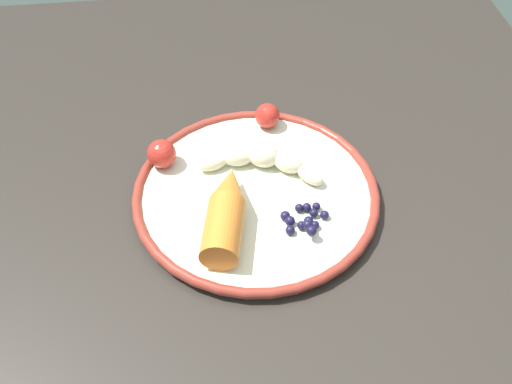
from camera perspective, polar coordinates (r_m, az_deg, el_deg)
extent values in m
cube|color=#2C2822|center=(0.70, 2.03, -3.51)|extent=(1.08, 0.90, 0.03)
cube|color=#252629|center=(1.33, -18.45, 1.26)|extent=(0.05, 0.05, 0.70)
cube|color=#252629|center=(1.37, 15.11, 4.06)|extent=(0.05, 0.05, 0.70)
cylinder|color=silver|center=(0.71, 0.00, -0.33)|extent=(0.29, 0.29, 0.01)
torus|color=maroon|center=(0.70, 0.00, 0.00)|extent=(0.30, 0.30, 0.01)
ellipsoid|color=beige|center=(0.71, 5.33, 1.66)|extent=(0.04, 0.04, 0.02)
ellipsoid|color=beige|center=(0.72, 3.18, 2.88)|extent=(0.04, 0.05, 0.02)
ellipsoid|color=beige|center=(0.72, 0.75, 3.61)|extent=(0.04, 0.05, 0.03)
ellipsoid|color=beige|center=(0.73, -1.79, 3.51)|extent=(0.02, 0.04, 0.02)
ellipsoid|color=beige|center=(0.72, -4.26, 2.89)|extent=(0.03, 0.04, 0.02)
cylinder|color=orange|center=(0.64, -3.27, -3.75)|extent=(0.09, 0.06, 0.04)
cone|color=orange|center=(0.68, -2.58, 0.64)|extent=(0.06, 0.05, 0.04)
sphere|color=#191638|center=(0.68, 5.06, -1.65)|extent=(0.01, 0.01, 0.01)
sphere|color=#191638|center=(0.66, 4.50, -3.29)|extent=(0.01, 0.01, 0.01)
sphere|color=#191638|center=(0.67, 5.20, -2.87)|extent=(0.01, 0.01, 0.01)
sphere|color=#191638|center=(0.67, 3.37, -2.86)|extent=(0.01, 0.01, 0.01)
sphere|color=#191638|center=(0.67, 6.79, -2.25)|extent=(0.01, 0.01, 0.01)
sphere|color=#191638|center=(0.66, 5.84, -3.25)|extent=(0.01, 0.01, 0.01)
sphere|color=#191638|center=(0.67, 2.90, -2.36)|extent=(0.01, 0.01, 0.01)
sphere|color=#191638|center=(0.68, 4.29, -1.67)|extent=(0.01, 0.01, 0.01)
sphere|color=#191638|center=(0.66, 3.39, -3.79)|extent=(0.01, 0.01, 0.01)
sphere|color=#191638|center=(0.68, 6.00, -1.55)|extent=(0.01, 0.01, 0.01)
sphere|color=#191638|center=(0.67, 5.72, -2.08)|extent=(0.01, 0.01, 0.01)
sphere|color=#191638|center=(0.65, 5.50, -3.82)|extent=(0.01, 0.01, 0.01)
sphere|color=#191638|center=(0.65, 5.13, -3.25)|extent=(0.01, 0.01, 0.01)
sphere|color=red|center=(0.73, -9.29, 3.74)|extent=(0.04, 0.04, 0.04)
sphere|color=red|center=(0.78, 1.13, 7.53)|extent=(0.03, 0.03, 0.03)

